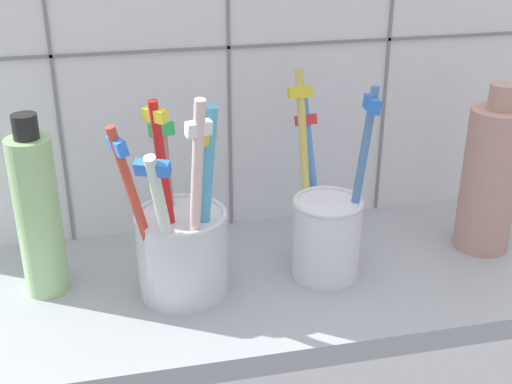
{
  "coord_description": "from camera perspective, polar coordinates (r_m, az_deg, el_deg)",
  "views": [
    {
      "loc": [
        -11.42,
        -51.22,
        34.63
      ],
      "look_at": [
        0.0,
        -0.69,
        10.76
      ],
      "focal_mm": 47.72,
      "sensor_mm": 36.0,
      "label": 1
    }
  ],
  "objects": [
    {
      "name": "ceramic_vase",
      "position": [
        0.67,
        19.02,
        1.15
      ],
      "size": [
        5.21,
        5.21,
        16.23
      ],
      "color": "tan",
      "rests_on": "counter_slab"
    },
    {
      "name": "counter_slab",
      "position": [
        0.62,
        -0.14,
        -7.92
      ],
      "size": [
        64.0,
        22.0,
        2.0
      ],
      "primitive_type": "cube",
      "color": "#9EA3A8",
      "rests_on": "ground"
    },
    {
      "name": "soap_bottle",
      "position": [
        0.59,
        -17.79,
        -1.76
      ],
      "size": [
        3.73,
        3.73,
        16.0
      ],
      "color": "#9ECD87",
      "rests_on": "counter_slab"
    },
    {
      "name": "toothbrush_cup_left",
      "position": [
        0.58,
        -6.26,
        -4.32
      ],
      "size": [
        9.46,
        9.99,
        18.69
      ],
      "color": "silver",
      "rests_on": "counter_slab"
    },
    {
      "name": "tile_wall_back",
      "position": [
        0.65,
        -2.53,
        14.02
      ],
      "size": [
        64.0,
        2.2,
        45.0
      ],
      "color": "white",
      "rests_on": "ground"
    },
    {
      "name": "toothbrush_cup_right",
      "position": [
        0.61,
        5.9,
        -3.01
      ],
      "size": [
        6.89,
        10.03,
        17.71
      ],
      "color": "white",
      "rests_on": "counter_slab"
    }
  ]
}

